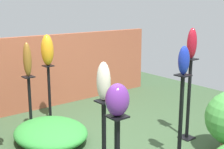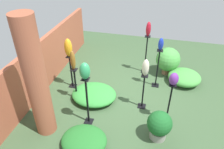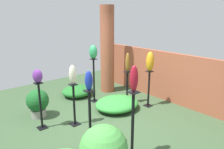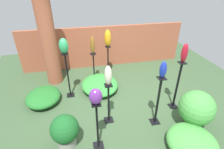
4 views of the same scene
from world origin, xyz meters
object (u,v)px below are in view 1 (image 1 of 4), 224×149
at_px(pedestal_ivory, 104,145).
at_px(art_vase_ivory, 104,81).
at_px(pedestal_amber, 49,96).
at_px(art_vase_amber, 47,50).
at_px(pedestal_bronze, 30,108).
at_px(art_vase_ruby, 192,43).
at_px(art_vase_cobalt, 184,60).
at_px(art_vase_violet, 117,100).
at_px(art_vase_bronze, 27,59).
at_px(pedestal_cobalt, 180,123).
at_px(pedestal_ruby, 188,103).

height_order(pedestal_ivory, art_vase_ivory, art_vase_ivory).
relative_size(pedestal_amber, art_vase_amber, 1.90).
xyz_separation_m(pedestal_bronze, art_vase_ruby, (1.78, -1.61, 1.03)).
bearing_deg(art_vase_ivory, art_vase_cobalt, -14.92).
distance_m(art_vase_violet, art_vase_bronze, 2.40).
distance_m(pedestal_cobalt, art_vase_ivory, 1.23).
xyz_separation_m(pedestal_amber, art_vase_ruby, (1.28, -1.94, 1.00)).
distance_m(pedestal_ruby, art_vase_cobalt, 1.10).
distance_m(pedestal_ruby, art_vase_amber, 2.42).
xyz_separation_m(pedestal_cobalt, art_vase_amber, (-0.61, 2.35, 0.72)).
relative_size(art_vase_violet, art_vase_ivory, 0.67).
relative_size(pedestal_ruby, art_vase_cobalt, 3.50).
xyz_separation_m(art_vase_violet, art_vase_amber, (0.73, 2.71, 0.05)).
bearing_deg(pedestal_bronze, pedestal_amber, 33.24).
bearing_deg(art_vase_ivory, pedestal_ruby, 4.67).
xyz_separation_m(pedestal_bronze, art_vase_ivory, (0.10, -1.75, 0.76)).
bearing_deg(art_vase_cobalt, art_vase_ivory, 165.08).
distance_m(pedestal_bronze, art_vase_ruby, 2.61).
bearing_deg(art_vase_bronze, pedestal_bronze, 90.00).
distance_m(pedestal_ruby, art_vase_bronze, 2.48).
xyz_separation_m(art_vase_violet, art_vase_cobalt, (1.34, 0.37, 0.14)).
bearing_deg(pedestal_ruby, pedestal_ivory, -175.33).
relative_size(pedestal_ivory, pedestal_amber, 0.98).
height_order(pedestal_ivory, art_vase_ruby, art_vase_ruby).
relative_size(pedestal_bronze, pedestal_cobalt, 0.80).
bearing_deg(pedestal_cobalt, art_vase_amber, 104.53).
xyz_separation_m(pedestal_ivory, pedestal_amber, (0.40, 2.08, 0.01)).
distance_m(pedestal_ruby, art_vase_violet, 2.25).
bearing_deg(pedestal_cobalt, pedestal_bronze, 118.72).
bearing_deg(pedestal_ivory, art_vase_violet, -117.54).
bearing_deg(art_vase_violet, art_vase_ruby, 21.02).
bearing_deg(art_vase_ruby, art_vase_ivory, -175.33).
distance_m(art_vase_violet, art_vase_amber, 2.81).
bearing_deg(art_vase_violet, art_vase_ivory, 62.46).
xyz_separation_m(art_vase_violet, art_vase_ruby, (2.01, 0.77, 0.25)).
distance_m(pedestal_amber, pedestal_bronze, 0.60).
bearing_deg(art_vase_bronze, art_vase_ruby, -42.17).
height_order(art_vase_ivory, art_vase_ruby, art_vase_ruby).
xyz_separation_m(art_vase_ivory, art_vase_cobalt, (1.00, -0.27, 0.16)).
bearing_deg(pedestal_cobalt, art_vase_cobalt, 90.00).
xyz_separation_m(pedestal_cobalt, art_vase_ruby, (0.68, 0.40, 0.92)).
relative_size(pedestal_bronze, pedestal_ruby, 0.76).
bearing_deg(art_vase_bronze, art_vase_cobalt, -61.28).
distance_m(pedestal_ivory, art_vase_cobalt, 1.38).
xyz_separation_m(pedestal_ivory, art_vase_ivory, (0.00, 0.00, 0.74)).
relative_size(pedestal_ivory, art_vase_amber, 1.86).
bearing_deg(pedestal_ruby, art_vase_violet, -158.98).
xyz_separation_m(pedestal_cobalt, art_vase_bronze, (-1.11, 2.02, 0.66)).
distance_m(pedestal_ivory, pedestal_amber, 2.12).
bearing_deg(pedestal_bronze, art_vase_ivory, -86.68).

